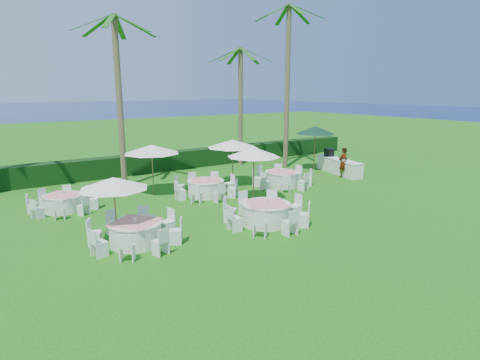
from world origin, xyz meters
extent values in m
plane|color=#1A6010|center=(0.00, 0.00, 0.00)|extent=(120.00, 120.00, 0.00)
cube|color=black|center=(0.00, 12.00, 0.60)|extent=(34.00, 1.00, 1.20)
plane|color=#081150|center=(0.00, 102.00, 0.00)|extent=(260.00, 260.00, 0.00)
cylinder|color=white|center=(-5.17, 0.55, 0.38)|extent=(1.75, 1.75, 0.76)
cylinder|color=white|center=(-5.17, 0.55, 0.77)|extent=(1.82, 1.82, 0.03)
cube|color=pink|center=(-5.17, 0.55, 0.79)|extent=(1.98, 1.98, 0.01)
cylinder|color=silver|center=(-5.17, 0.55, 0.88)|extent=(0.12, 0.12, 0.16)
cube|color=white|center=(-3.84, 0.87, 0.46)|extent=(0.52, 0.52, 0.91)
cube|color=white|center=(-4.46, 1.72, 0.46)|extent=(0.58, 0.58, 0.91)
cube|color=white|center=(-5.50, 1.87, 0.46)|extent=(0.52, 0.52, 0.91)
cube|color=white|center=(-6.34, 1.25, 0.46)|extent=(0.58, 0.58, 0.91)
cube|color=white|center=(-6.50, 0.22, 0.46)|extent=(0.52, 0.52, 0.91)
cube|color=white|center=(-5.87, -0.63, 0.46)|extent=(0.58, 0.58, 0.91)
cube|color=white|center=(-4.84, -0.78, 0.46)|extent=(0.52, 0.52, 0.91)
cube|color=white|center=(-4.00, -0.16, 0.46)|extent=(0.58, 0.58, 0.91)
cylinder|color=white|center=(-0.16, -0.31, 0.41)|extent=(1.87, 1.87, 0.81)
cylinder|color=white|center=(-0.16, -0.31, 0.82)|extent=(1.95, 1.95, 0.03)
cube|color=pink|center=(-0.16, -0.31, 0.85)|extent=(2.00, 2.00, 0.01)
cylinder|color=silver|center=(-0.16, -0.31, 0.93)|extent=(0.13, 0.13, 0.17)
cube|color=white|center=(0.91, 0.69, 0.49)|extent=(0.64, 0.64, 0.98)
cube|color=white|center=(-0.11, 1.15, 0.49)|extent=(0.47, 0.47, 0.98)
cube|color=white|center=(-1.16, 0.75, 0.49)|extent=(0.64, 0.64, 0.98)
cube|color=white|center=(-1.62, -0.27, 0.49)|extent=(0.47, 0.47, 0.98)
cube|color=white|center=(-1.22, -1.32, 0.49)|extent=(0.64, 0.64, 0.98)
cube|color=white|center=(-0.20, -1.78, 0.49)|extent=(0.47, 0.47, 0.98)
cube|color=white|center=(0.85, -1.38, 0.49)|extent=(0.64, 0.64, 0.98)
cube|color=white|center=(1.30, -0.36, 0.49)|extent=(0.47, 0.47, 0.98)
cylinder|color=white|center=(-6.39, 6.10, 0.35)|extent=(1.59, 1.59, 0.69)
cylinder|color=white|center=(-6.39, 6.10, 0.70)|extent=(1.66, 1.66, 0.03)
cube|color=pink|center=(-6.39, 6.10, 0.73)|extent=(1.81, 1.81, 0.01)
cylinder|color=silver|center=(-6.39, 6.10, 0.81)|extent=(0.11, 0.11, 0.15)
cube|color=white|center=(-5.28, 6.67, 0.41)|extent=(0.52, 0.52, 0.83)
cube|color=white|center=(-6.00, 7.29, 0.41)|extent=(0.49, 0.49, 0.83)
cube|color=white|center=(-6.95, 7.21, 0.41)|extent=(0.52, 0.52, 0.83)
cube|color=white|center=(-7.57, 6.49, 0.41)|extent=(0.49, 0.49, 0.83)
cube|color=white|center=(-7.49, 5.54, 0.41)|extent=(0.52, 0.52, 0.83)
cube|color=white|center=(-6.77, 4.92, 0.41)|extent=(0.49, 0.49, 0.83)
cube|color=white|center=(-5.82, 5.00, 0.41)|extent=(0.52, 0.52, 0.83)
cube|color=white|center=(-5.20, 5.72, 0.41)|extent=(0.49, 0.49, 0.83)
cylinder|color=white|center=(0.02, 4.78, 0.38)|extent=(1.77, 1.77, 0.77)
cylinder|color=white|center=(0.02, 4.78, 0.78)|extent=(1.84, 1.84, 0.03)
cube|color=pink|center=(0.02, 4.78, 0.80)|extent=(1.90, 1.90, 0.01)
cylinder|color=silver|center=(0.02, 4.78, 0.89)|extent=(0.12, 0.12, 0.16)
cube|color=white|center=(1.03, 5.71, 0.46)|extent=(0.61, 0.61, 0.92)
cube|color=white|center=(0.07, 6.16, 0.46)|extent=(0.45, 0.45, 0.92)
cube|color=white|center=(-0.92, 5.80, 0.46)|extent=(0.61, 0.61, 0.92)
cube|color=white|center=(-1.36, 4.84, 0.46)|extent=(0.45, 0.45, 0.92)
cube|color=white|center=(-1.00, 3.84, 0.46)|extent=(0.61, 0.61, 0.92)
cube|color=white|center=(-0.04, 3.40, 0.46)|extent=(0.45, 0.45, 0.92)
cube|color=white|center=(0.95, 3.76, 0.46)|extent=(0.61, 0.61, 0.92)
cube|color=white|center=(1.40, 4.72, 0.46)|extent=(0.45, 0.45, 0.92)
cylinder|color=white|center=(4.50, 4.22, 0.39)|extent=(1.81, 1.81, 0.78)
cylinder|color=white|center=(4.50, 4.22, 0.79)|extent=(1.88, 1.88, 0.03)
cube|color=pink|center=(4.50, 4.22, 0.82)|extent=(2.03, 2.03, 0.01)
cylinder|color=silver|center=(4.50, 4.22, 0.90)|extent=(0.13, 0.13, 0.17)
cube|color=white|center=(5.88, 4.52, 0.47)|extent=(0.52, 0.52, 0.94)
cube|color=white|center=(5.26, 5.41, 0.47)|extent=(0.61, 0.61, 0.94)
cube|color=white|center=(4.19, 5.59, 0.47)|extent=(0.52, 0.52, 0.94)
cube|color=white|center=(3.31, 4.97, 0.47)|extent=(0.61, 0.61, 0.94)
cube|color=white|center=(3.12, 3.91, 0.47)|extent=(0.52, 0.52, 0.94)
cube|color=white|center=(3.74, 3.03, 0.47)|extent=(0.61, 0.61, 0.94)
cube|color=white|center=(4.81, 2.84, 0.47)|extent=(0.52, 0.52, 0.94)
cube|color=white|center=(5.69, 3.46, 0.47)|extent=(0.61, 0.61, 0.94)
cylinder|color=brown|center=(-5.63, 1.12, 1.11)|extent=(0.05, 0.05, 2.22)
cone|color=white|center=(-5.63, 1.12, 2.11)|extent=(2.36, 2.36, 0.40)
sphere|color=brown|center=(-5.63, 1.12, 2.25)|extent=(0.09, 0.09, 0.09)
cylinder|color=brown|center=(1.38, 2.62, 1.25)|extent=(0.06, 0.06, 2.50)
cone|color=white|center=(1.38, 2.62, 2.37)|extent=(2.51, 2.51, 0.45)
sphere|color=brown|center=(1.38, 2.62, 2.53)|extent=(0.10, 0.10, 0.10)
cylinder|color=brown|center=(-1.97, 6.67, 1.21)|extent=(0.06, 0.06, 2.42)
cone|color=white|center=(-1.97, 6.67, 2.30)|extent=(2.81, 2.81, 0.43)
sphere|color=brown|center=(-1.97, 6.67, 2.45)|extent=(0.10, 0.10, 0.10)
cylinder|color=brown|center=(2.48, 6.06, 1.21)|extent=(0.06, 0.06, 2.43)
cone|color=white|center=(2.48, 6.06, 2.31)|extent=(2.84, 2.84, 0.44)
sphere|color=brown|center=(2.48, 6.06, 2.46)|extent=(0.10, 0.10, 0.10)
cylinder|color=brown|center=(9.21, 6.51, 1.39)|extent=(0.07, 0.07, 2.78)
cone|color=#0D2F1E|center=(9.21, 6.51, 2.64)|extent=(2.55, 2.55, 0.50)
sphere|color=brown|center=(9.21, 6.51, 2.81)|extent=(0.11, 0.11, 0.11)
cube|color=white|center=(9.69, 4.78, 0.44)|extent=(1.73, 4.01, 0.89)
cube|color=white|center=(9.69, 4.78, 0.91)|extent=(1.79, 4.07, 0.04)
cube|color=black|center=(9.98, 5.92, 1.17)|extent=(0.56, 0.63, 0.49)
cube|color=black|center=(9.60, 4.39, 1.02)|extent=(0.42, 0.42, 0.20)
imported|color=gray|center=(9.03, 3.89, 0.90)|extent=(0.68, 0.47, 1.81)
cylinder|color=brown|center=(-2.63, 9.13, 4.46)|extent=(0.32, 0.32, 8.93)
cube|color=#1A5214|center=(-1.54, 9.13, 8.44)|extent=(2.21, 0.29, 1.00)
cube|color=#1A5214|center=(-2.08, 10.08, 8.44)|extent=(1.35, 2.05, 1.00)
cube|color=#1A5214|center=(-3.18, 10.09, 8.44)|extent=(1.34, 2.05, 1.00)
cube|color=#1A5214|center=(-3.73, 9.14, 8.44)|extent=(2.21, 0.29, 1.00)
cube|color=#1A5214|center=(-3.18, 8.19, 8.44)|extent=(1.35, 2.05, 1.00)
cube|color=#1A5214|center=(-2.09, 8.18, 8.44)|extent=(1.34, 2.05, 1.00)
cylinder|color=brown|center=(6.41, 10.99, 3.98)|extent=(0.32, 0.32, 7.96)
cube|color=#1A5214|center=(7.45, 11.35, 7.47)|extent=(2.17, 0.99, 1.00)
cube|color=#1A5214|center=(6.61, 12.07, 7.47)|extent=(0.68, 2.22, 1.00)
cube|color=#1A5214|center=(5.58, 11.71, 7.47)|extent=(1.85, 1.65, 1.00)
cube|color=#1A5214|center=(5.38, 10.63, 7.47)|extent=(2.17, 0.99, 1.00)
cube|color=#1A5214|center=(6.21, 9.91, 7.47)|extent=(0.68, 2.22, 1.00)
cube|color=#1A5214|center=(7.24, 10.28, 7.47)|extent=(1.85, 1.65, 1.00)
cylinder|color=brown|center=(8.28, 8.29, 5.24)|extent=(0.32, 0.32, 10.48)
cube|color=#1A5214|center=(9.35, 8.51, 9.99)|extent=(2.22, 0.70, 1.00)
cube|color=#1A5214|center=(8.63, 9.33, 9.99)|extent=(0.97, 2.18, 1.00)
cube|color=#1A5214|center=(7.56, 9.12, 9.99)|extent=(1.66, 1.84, 1.00)
cube|color=#1A5214|center=(7.20, 8.08, 9.99)|extent=(2.22, 0.70, 1.00)
cube|color=#1A5214|center=(7.93, 7.26, 9.99)|extent=(0.97, 2.18, 1.00)
cube|color=#1A5214|center=(9.00, 7.47, 9.99)|extent=(1.66, 1.84, 1.00)
camera|label=1|loc=(-9.58, -12.19, 5.21)|focal=30.00mm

